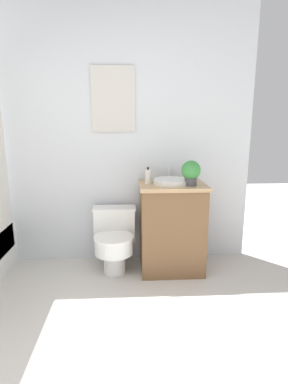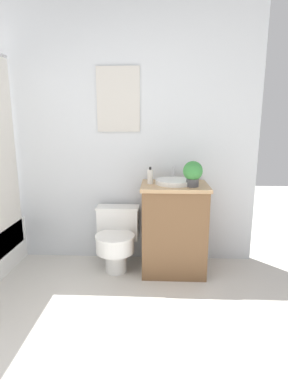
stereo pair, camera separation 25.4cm
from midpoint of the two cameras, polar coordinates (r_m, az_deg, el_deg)
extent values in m
cube|color=silver|center=(3.02, -9.39, 10.38)|extent=(3.42, 0.05, 2.50)
cube|color=beige|center=(2.94, -2.35, 17.21)|extent=(0.41, 0.02, 0.59)
cube|color=silver|center=(2.93, -2.36, 17.22)|extent=(0.38, 0.01, 0.56)
cylinder|color=white|center=(2.90, -2.77, -12.93)|extent=(0.20, 0.20, 0.22)
cylinder|color=white|center=(2.79, -2.90, -9.99)|extent=(0.35, 0.35, 0.14)
cylinder|color=white|center=(2.76, -2.92, -8.46)|extent=(0.36, 0.36, 0.02)
cube|color=white|center=(2.96, -2.50, -6.03)|extent=(0.39, 0.18, 0.31)
cube|color=white|center=(2.91, -2.53, -2.98)|extent=(0.41, 0.19, 0.02)
cube|color=brown|center=(2.85, 8.24, -7.16)|extent=(0.58, 0.47, 0.81)
cube|color=tan|center=(2.73, 8.52, 1.12)|extent=(0.61, 0.50, 0.03)
cylinder|color=white|center=(2.75, 8.50, 1.91)|extent=(0.35, 0.35, 0.04)
cylinder|color=silver|center=(2.93, 8.15, 3.50)|extent=(0.02, 0.02, 0.13)
cylinder|color=silver|center=(2.72, 3.86, 2.88)|extent=(0.05, 0.05, 0.13)
cylinder|color=black|center=(2.71, 3.89, 4.49)|extent=(0.02, 0.02, 0.02)
cylinder|color=#4C4C51|center=(2.65, 11.94, 1.73)|extent=(0.11, 0.11, 0.07)
sphere|color=#3D8E42|center=(2.64, 12.04, 3.94)|extent=(0.17, 0.17, 0.17)
camera|label=1|loc=(0.13, -87.14, 0.64)|focal=28.00mm
camera|label=2|loc=(0.13, 92.86, -0.64)|focal=28.00mm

